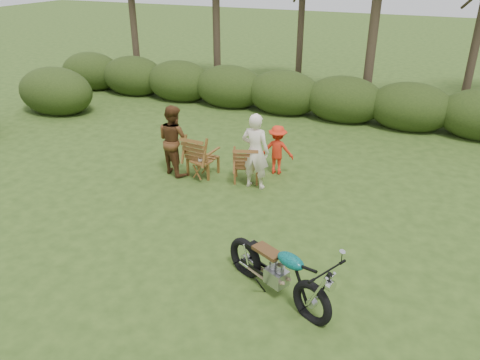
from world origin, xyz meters
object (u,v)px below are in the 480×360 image
at_px(adult_a, 255,187).
at_px(adult_b, 176,172).
at_px(child, 277,173).
at_px(motorcycle, 276,294).
at_px(lawn_chair_right, 246,181).
at_px(lawn_chair_left, 203,174).
at_px(cup, 200,160).
at_px(side_table, 201,170).

height_order(adult_a, adult_b, adult_a).
relative_size(adult_b, child, 1.40).
bearing_deg(motorcycle, child, 135.27).
height_order(motorcycle, lawn_chair_right, motorcycle).
distance_m(lawn_chair_left, cup, 0.61).
distance_m(side_table, adult_b, 0.79).
distance_m(motorcycle, side_table, 4.41).
bearing_deg(side_table, motorcycle, -46.99).
bearing_deg(lawn_chair_left, child, -149.97).
bearing_deg(adult_b, side_table, -163.63).
relative_size(side_table, cup, 4.19).
bearing_deg(cup, motorcycle, -46.69).
xyz_separation_m(lawn_chair_right, adult_b, (-1.76, -0.26, 0.00)).
bearing_deg(lawn_chair_left, adult_b, 18.75).
distance_m(side_table, child, 1.85).
xyz_separation_m(lawn_chair_left, side_table, (0.09, -0.26, 0.23)).
xyz_separation_m(lawn_chair_right, cup, (-0.99, -0.39, 0.51)).
bearing_deg(side_table, adult_b, 173.48).
relative_size(lawn_chair_right, child, 0.78).
bearing_deg(adult_a, cup, 8.86).
height_order(adult_b, child, adult_b).
bearing_deg(child, motorcycle, 100.85).
bearing_deg(cup, side_table, 105.21).
height_order(lawn_chair_right, child, child).
relative_size(lawn_chair_right, side_table, 2.01).
bearing_deg(lawn_chair_right, adult_a, 125.03).
height_order(motorcycle, side_table, motorcycle).
height_order(lawn_chair_right, adult_b, adult_b).
distance_m(lawn_chair_right, side_table, 1.09).
distance_m(lawn_chair_left, side_table, 0.36).
height_order(motorcycle, adult_b, adult_b).
bearing_deg(child, adult_a, 69.09).
bearing_deg(adult_a, side_table, 6.71).
xyz_separation_m(motorcycle, lawn_chair_right, (-2.00, 3.56, 0.00)).
relative_size(motorcycle, side_table, 4.35).
distance_m(lawn_chair_left, adult_a, 1.40).
distance_m(adult_a, adult_b, 2.06).
bearing_deg(cup, adult_b, 170.09).
xyz_separation_m(lawn_chair_right, side_table, (-1.00, -0.34, 0.23)).
distance_m(lawn_chair_right, lawn_chair_left, 1.09).
bearing_deg(lawn_chair_left, side_table, 112.24).
height_order(cup, adult_a, adult_a).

